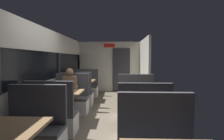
% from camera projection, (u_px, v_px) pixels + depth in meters
% --- Properties ---
extents(ground_plane, '(3.30, 9.20, 0.02)m').
position_uv_depth(ground_plane, '(100.00, 124.00, 4.14)').
color(ground_plane, '#665B4C').
extents(carriage_window_panel_left, '(0.09, 8.48, 2.30)m').
position_uv_depth(carriage_window_panel_left, '(38.00, 76.00, 4.12)').
color(carriage_window_panel_left, beige).
rests_on(carriage_window_panel_left, ground_plane).
extents(carriage_end_bulkhead, '(2.90, 0.11, 2.30)m').
position_uv_depth(carriage_end_bulkhead, '(111.00, 67.00, 8.25)').
color(carriage_end_bulkhead, beige).
rests_on(carriage_end_bulkhead, ground_plane).
extents(carriage_aisle_panel_right, '(0.08, 2.40, 2.30)m').
position_uv_depth(carriage_aisle_panel_right, '(144.00, 68.00, 7.00)').
color(carriage_aisle_panel_right, beige).
rests_on(carriage_aisle_panel_right, ground_plane).
extents(dining_table_near_window, '(0.90, 0.70, 0.74)m').
position_uv_depth(dining_table_near_window, '(4.00, 135.00, 2.05)').
color(dining_table_near_window, '#9E9EA3').
rests_on(dining_table_near_window, ground_plane).
extents(bench_near_window_facing_entry, '(0.95, 0.50, 1.10)m').
position_uv_depth(bench_near_window_facing_entry, '(34.00, 135.00, 2.77)').
color(bench_near_window_facing_entry, silver).
rests_on(bench_near_window_facing_entry, ground_plane).
extents(dining_table_mid_window, '(0.90, 0.70, 0.74)m').
position_uv_depth(dining_table_mid_window, '(63.00, 95.00, 4.23)').
color(dining_table_mid_window, '#9E9EA3').
rests_on(dining_table_mid_window, ground_plane).
extents(bench_mid_window_facing_end, '(0.95, 0.50, 1.10)m').
position_uv_depth(bench_mid_window_facing_end, '(52.00, 118.00, 3.55)').
color(bench_mid_window_facing_end, silver).
rests_on(bench_mid_window_facing_end, ground_plane).
extents(bench_mid_window_facing_entry, '(0.95, 0.50, 1.10)m').
position_uv_depth(bench_mid_window_facing_entry, '(71.00, 101.00, 4.95)').
color(bench_mid_window_facing_entry, silver).
rests_on(bench_mid_window_facing_entry, ground_plane).
extents(dining_table_far_window, '(0.90, 0.70, 0.74)m').
position_uv_depth(dining_table_far_window, '(82.00, 83.00, 6.41)').
color(dining_table_far_window, '#9E9EA3').
rests_on(dining_table_far_window, ground_plane).
extents(bench_far_window_facing_end, '(0.95, 0.50, 1.10)m').
position_uv_depth(bench_far_window_facing_end, '(78.00, 95.00, 5.73)').
color(bench_far_window_facing_end, silver).
rests_on(bench_far_window_facing_end, ground_plane).
extents(bench_far_window_facing_entry, '(0.95, 0.50, 1.10)m').
position_uv_depth(bench_far_window_facing_entry, '(86.00, 88.00, 7.13)').
color(bench_far_window_facing_entry, silver).
rests_on(bench_far_window_facing_entry, ground_plane).
extents(dining_table_rear_aisle, '(0.90, 0.70, 0.74)m').
position_uv_depth(dining_table_rear_aisle, '(139.00, 98.00, 3.96)').
color(dining_table_rear_aisle, '#9E9EA3').
rests_on(dining_table_rear_aisle, ground_plane).
extents(bench_rear_aisle_facing_end, '(0.95, 0.50, 1.10)m').
position_uv_depth(bench_rear_aisle_facing_end, '(143.00, 123.00, 3.28)').
color(bench_rear_aisle_facing_end, silver).
rests_on(bench_rear_aisle_facing_end, ground_plane).
extents(bench_rear_aisle_facing_entry, '(0.95, 0.50, 1.10)m').
position_uv_depth(bench_rear_aisle_facing_entry, '(136.00, 104.00, 4.68)').
color(bench_rear_aisle_facing_entry, silver).
rests_on(bench_rear_aisle_facing_entry, ground_plane).
extents(seated_passenger, '(0.47, 0.55, 1.26)m').
position_uv_depth(seated_passenger, '(70.00, 94.00, 4.86)').
color(seated_passenger, '#26262D').
rests_on(seated_passenger, ground_plane).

